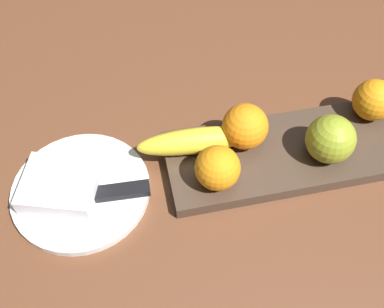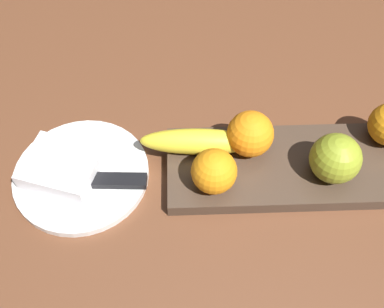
{
  "view_description": "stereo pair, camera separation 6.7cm",
  "coord_description": "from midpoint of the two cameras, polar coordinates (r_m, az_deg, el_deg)",
  "views": [
    {
      "loc": [
        0.26,
        0.42,
        0.6
      ],
      "look_at": [
        0.18,
        0.03,
        0.05
      ],
      "focal_mm": 41.71,
      "sensor_mm": 36.0,
      "label": 1
    },
    {
      "loc": [
        0.19,
        0.43,
        0.6
      ],
      "look_at": [
        0.18,
        0.03,
        0.05
      ],
      "focal_mm": 41.71,
      "sensor_mm": 36.0,
      "label": 2
    }
  ],
  "objects": [
    {
      "name": "fruit_tray",
      "position": [
        0.74,
        16.43,
        -1.69
      ],
      "size": [
        0.43,
        0.15,
        0.02
      ],
      "primitive_type": "cube",
      "color": "#453428",
      "rests_on": "ground_plane"
    },
    {
      "name": "apple",
      "position": [
        0.7,
        20.52,
        -0.73
      ],
      "size": [
        0.08,
        0.08,
        0.08
      ],
      "primitive_type": "sphere",
      "color": "olive",
      "rests_on": "fruit_tray"
    },
    {
      "name": "orange_near_apple",
      "position": [
        0.65,
        5.79,
        -2.42
      ],
      "size": [
        0.07,
        0.07,
        0.07
      ],
      "primitive_type": "sphere",
      "color": "orange",
      "rests_on": "fruit_tray"
    },
    {
      "name": "dinner_plate",
      "position": [
        0.72,
        -11.37,
        -2.75
      ],
      "size": [
        0.21,
        0.21,
        0.01
      ],
      "primitive_type": "cylinder",
      "color": "white",
      "rests_on": "ground_plane"
    },
    {
      "name": "banana",
      "position": [
        0.7,
        3.57,
        1.6
      ],
      "size": [
        0.19,
        0.05,
        0.04
      ],
      "primitive_type": "ellipsoid",
      "rotation": [
        0.0,
        0.0,
        -0.05
      ],
      "color": "yellow",
      "rests_on": "fruit_tray"
    },
    {
      "name": "knife",
      "position": [
        0.7,
        -8.01,
        -3.63
      ],
      "size": [
        0.18,
        0.03,
        0.01
      ],
      "rotation": [
        0.0,
        0.0,
        -0.05
      ],
      "color": "silver",
      "rests_on": "dinner_plate"
    },
    {
      "name": "ground_plane",
      "position": [
        0.77,
        15.76,
        -0.3
      ],
      "size": [
        2.4,
        2.4,
        0.0
      ],
      "primitive_type": "plane",
      "color": "brown"
    },
    {
      "name": "folded_napkin",
      "position": [
        0.71,
        -13.78,
        -1.81
      ],
      "size": [
        0.13,
        0.12,
        0.03
      ],
      "primitive_type": "cube",
      "rotation": [
        0.0,
        0.0,
        -0.31
      ],
      "color": "white",
      "rests_on": "dinner_plate"
    },
    {
      "name": "orange_near_banana",
      "position": [
        0.7,
        10.19,
        2.47
      ],
      "size": [
        0.07,
        0.07,
        0.07
      ],
      "primitive_type": "sphere",
      "color": "orange",
      "rests_on": "fruit_tray"
    }
  ]
}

